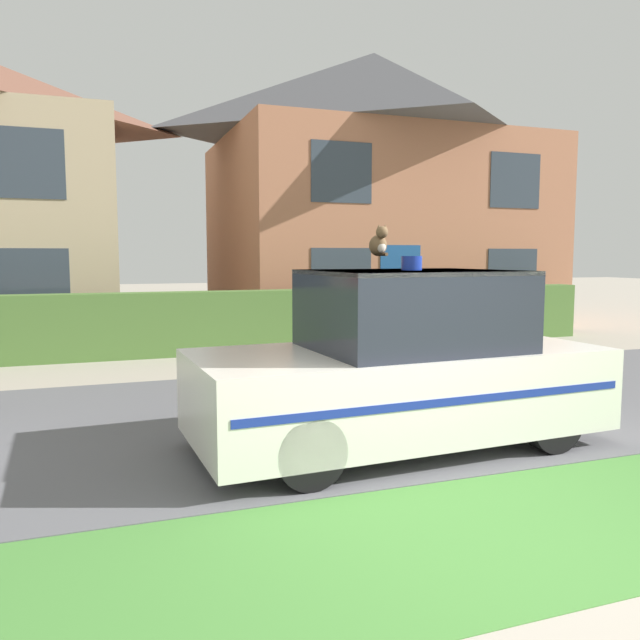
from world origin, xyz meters
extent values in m
plane|color=#A89E8E|center=(0.00, 0.00, 0.00)|extent=(80.00, 80.00, 0.00)
cube|color=#5B5B60|center=(0.00, 3.76, 0.01)|extent=(28.00, 5.06, 0.01)
cube|color=#478438|center=(0.00, 0.29, 0.00)|extent=(28.00, 1.88, 0.01)
cube|color=#4C7233|center=(0.29, 8.66, 0.60)|extent=(15.30, 0.51, 1.19)
cylinder|color=black|center=(-0.98, 2.95, 0.31)|extent=(0.60, 0.23, 0.59)
cylinder|color=black|center=(-0.91, 1.44, 0.31)|extent=(0.60, 0.23, 0.59)
cylinder|color=black|center=(1.49, 3.06, 0.31)|extent=(0.60, 0.23, 0.59)
cylinder|color=black|center=(1.56, 1.56, 0.31)|extent=(0.60, 0.23, 0.59)
cube|color=silver|center=(0.29, 2.25, 0.57)|extent=(4.06, 1.89, 0.78)
cube|color=#232833|center=(0.42, 2.26, 1.34)|extent=(1.96, 1.62, 0.76)
cube|color=silver|center=(0.42, 2.26, 1.70)|extent=(1.96, 1.62, 0.04)
cube|color=navy|center=(0.25, 3.11, 0.63)|extent=(3.78, 0.18, 0.07)
cube|color=navy|center=(0.33, 1.40, 0.63)|extent=(3.78, 0.18, 0.07)
cylinder|color=#1933A5|center=(0.42, 2.26, 1.79)|extent=(0.20, 0.20, 0.14)
ellipsoid|color=brown|center=(0.14, 2.44, 1.96)|extent=(0.17, 0.24, 0.20)
ellipsoid|color=beige|center=(0.14, 2.35, 1.94)|extent=(0.09, 0.07, 0.11)
sphere|color=brown|center=(0.14, 2.34, 2.08)|extent=(0.12, 0.12, 0.12)
cone|color=brown|center=(0.11, 2.34, 2.13)|extent=(0.05, 0.05, 0.05)
cone|color=brown|center=(0.17, 2.34, 2.13)|extent=(0.05, 0.05, 0.05)
cylinder|color=brown|center=(0.23, 2.52, 1.87)|extent=(0.04, 0.19, 0.03)
cube|color=#333D47|center=(-3.62, 9.82, 1.35)|extent=(1.40, 0.02, 1.30)
cube|color=#333D47|center=(-3.62, 9.82, 3.57)|extent=(1.40, 0.02, 1.30)
cube|color=#A86B4C|center=(4.84, 12.83, 2.47)|extent=(8.12, 6.52, 4.93)
pyramid|color=#56565B|center=(4.84, 12.83, 6.12)|extent=(8.53, 6.84, 2.39)
cube|color=navy|center=(4.04, 9.56, 1.05)|extent=(1.00, 0.02, 2.10)
cube|color=#333D47|center=(2.61, 9.56, 1.38)|extent=(1.40, 0.02, 1.30)
cube|color=#333D47|center=(7.07, 9.56, 1.38)|extent=(1.40, 0.02, 1.30)
cube|color=#333D47|center=(2.61, 9.56, 3.65)|extent=(1.40, 0.02, 1.30)
cube|color=#333D47|center=(7.07, 9.56, 3.65)|extent=(1.40, 0.02, 1.30)
cube|color=#23662D|center=(3.74, 6.77, 0.47)|extent=(0.73, 0.76, 0.95)
cube|color=#184720|center=(3.74, 6.77, 1.00)|extent=(0.77, 0.79, 0.10)
camera|label=1|loc=(-2.45, -3.10, 1.86)|focal=35.00mm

